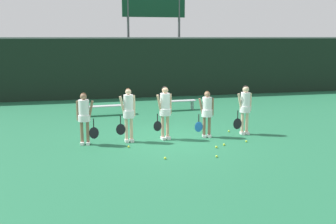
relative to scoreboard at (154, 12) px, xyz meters
name	(u,v)px	position (x,y,z in m)	size (l,w,h in m)	color
ground_plane	(168,139)	(-1.64, -10.82, -4.87)	(140.00, 140.00, 0.00)	#216642
fence_windscreen	(131,68)	(-1.64, -1.44, -3.15)	(60.00, 0.08, 3.41)	black
scoreboard	(154,12)	(0.00, 0.00, 0.00)	(3.77, 0.15, 6.22)	#515156
bench_courtside	(107,107)	(-3.36, -6.15, -4.49)	(2.15, 0.48, 0.43)	#B2B2B7
bench_far	(179,102)	(0.06, -5.72, -4.47)	(1.65, 0.43, 0.46)	#B2B2B7
player_0	(84,114)	(-4.42, -10.89, -3.87)	(0.68, 0.39, 1.69)	#8C664C
player_1	(128,111)	(-3.00, -10.87, -3.82)	(0.66, 0.36, 1.79)	beige
player_2	(165,108)	(-1.75, -10.81, -3.79)	(0.65, 0.38, 1.81)	tan
player_3	(207,110)	(-0.28, -10.86, -3.92)	(0.66, 0.38, 1.62)	#8C664C
player_4	(245,105)	(1.17, -10.78, -3.82)	(0.68, 0.38, 1.76)	beige
tennis_ball_0	(246,141)	(0.79, -11.83, -4.84)	(0.07, 0.07, 0.07)	#CCE033
tennis_ball_1	(229,131)	(0.75, -10.37, -4.84)	(0.07, 0.07, 0.07)	#CCE033
tennis_ball_2	(224,145)	(-0.08, -12.05, -4.83)	(0.07, 0.07, 0.07)	#CCE033
tennis_ball_3	(165,158)	(-2.24, -13.02, -4.83)	(0.07, 0.07, 0.07)	#CCE033
tennis_ball_4	(216,147)	(-0.42, -12.26, -4.83)	(0.07, 0.07, 0.07)	#CCE033
tennis_ball_5	(129,147)	(-3.10, -11.60, -4.84)	(0.07, 0.07, 0.07)	#CCE033
tennis_ball_6	(91,133)	(-4.21, -9.52, -4.84)	(0.07, 0.07, 0.07)	#CCE033
tennis_ball_7	(217,156)	(-0.75, -13.18, -4.84)	(0.06, 0.06, 0.06)	#CCE033
tennis_ball_8	(197,130)	(-0.34, -9.99, -4.84)	(0.07, 0.07, 0.07)	#CCE033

